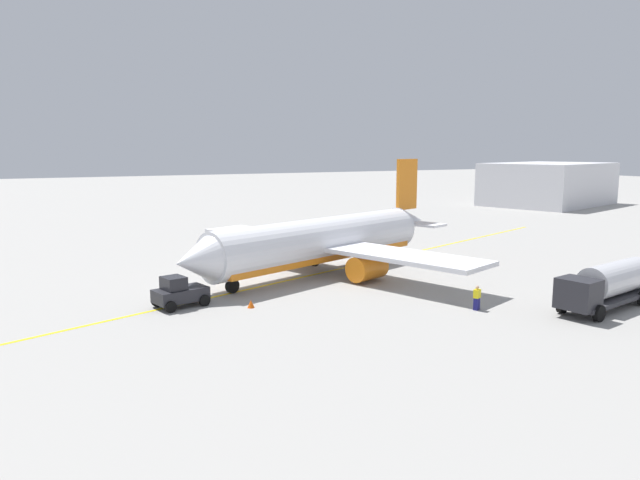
{
  "coord_description": "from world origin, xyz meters",
  "views": [
    {
      "loc": [
        23.36,
        44.83,
        10.95
      ],
      "look_at": [
        0.0,
        0.0,
        3.0
      ],
      "focal_mm": 32.57,
      "sensor_mm": 36.0,
      "label": 1
    }
  ],
  "objects_px": {
    "fuel_tanker": "(607,284)",
    "safety_cone_nose": "(251,304)",
    "airplane": "(324,242)",
    "refueling_worker": "(477,298)",
    "pushback_tug": "(179,293)"
  },
  "relations": [
    {
      "from": "safety_cone_nose",
      "to": "fuel_tanker",
      "type": "bearing_deg",
      "value": 152.08
    },
    {
      "from": "pushback_tug",
      "to": "refueling_worker",
      "type": "height_order",
      "value": "pushback_tug"
    },
    {
      "from": "fuel_tanker",
      "to": "refueling_worker",
      "type": "height_order",
      "value": "fuel_tanker"
    },
    {
      "from": "fuel_tanker",
      "to": "safety_cone_nose",
      "type": "bearing_deg",
      "value": -27.92
    },
    {
      "from": "airplane",
      "to": "fuel_tanker",
      "type": "distance_m",
      "value": 22.88
    },
    {
      "from": "refueling_worker",
      "to": "safety_cone_nose",
      "type": "relative_size",
      "value": 3.03
    },
    {
      "from": "refueling_worker",
      "to": "pushback_tug",
      "type": "bearing_deg",
      "value": -29.88
    },
    {
      "from": "airplane",
      "to": "safety_cone_nose",
      "type": "height_order",
      "value": "airplane"
    },
    {
      "from": "fuel_tanker",
      "to": "safety_cone_nose",
      "type": "distance_m",
      "value": 24.71
    },
    {
      "from": "airplane",
      "to": "refueling_worker",
      "type": "xyz_separation_m",
      "value": [
        -3.63,
        15.68,
        -1.97
      ]
    },
    {
      "from": "airplane",
      "to": "fuel_tanker",
      "type": "xyz_separation_m",
      "value": [
        -11.85,
        19.54,
        -1.07
      ]
    },
    {
      "from": "airplane",
      "to": "refueling_worker",
      "type": "distance_m",
      "value": 16.21
    },
    {
      "from": "pushback_tug",
      "to": "safety_cone_nose",
      "type": "distance_m",
      "value": 5.11
    },
    {
      "from": "fuel_tanker",
      "to": "safety_cone_nose",
      "type": "height_order",
      "value": "fuel_tanker"
    },
    {
      "from": "safety_cone_nose",
      "to": "pushback_tug",
      "type": "bearing_deg",
      "value": -30.98
    }
  ]
}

